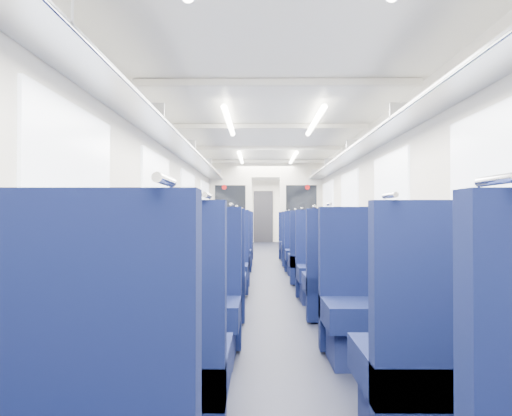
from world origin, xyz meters
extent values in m
cube|color=black|center=(0.00, 0.00, 0.00)|extent=(2.80, 18.00, 0.01)
cube|color=white|center=(0.00, 0.00, 2.35)|extent=(2.80, 18.00, 0.01)
cube|color=silver|center=(-1.40, 0.00, 1.18)|extent=(0.02, 18.00, 2.35)
cube|color=#101738|center=(-1.39, 0.00, 0.35)|extent=(0.03, 17.90, 0.70)
cube|color=silver|center=(1.40, 0.00, 1.18)|extent=(0.02, 18.00, 2.35)
cube|color=#101738|center=(1.39, 0.00, 0.35)|extent=(0.03, 17.90, 0.70)
cube|color=silver|center=(0.00, 9.00, 1.18)|extent=(2.80, 0.02, 2.35)
cube|color=#B2B5BA|center=(-1.22, 0.00, 1.97)|extent=(0.34, 17.40, 0.04)
cylinder|color=silver|center=(-1.04, 0.00, 1.95)|extent=(0.02, 17.40, 0.02)
cube|color=#B2B5BA|center=(-1.22, -6.00, 2.05)|extent=(0.34, 0.03, 0.14)
cube|color=#B2B5BA|center=(-1.22, -4.00, 2.05)|extent=(0.34, 0.03, 0.14)
cube|color=#B2B5BA|center=(-1.22, -2.00, 2.05)|extent=(0.34, 0.03, 0.14)
cube|color=#B2B5BA|center=(-1.22, 0.00, 2.05)|extent=(0.34, 0.03, 0.14)
cube|color=#B2B5BA|center=(-1.22, 2.00, 2.05)|extent=(0.34, 0.03, 0.14)
cube|color=#B2B5BA|center=(-1.22, 4.00, 2.05)|extent=(0.34, 0.03, 0.14)
cube|color=#B2B5BA|center=(-1.22, 6.00, 2.05)|extent=(0.34, 0.03, 0.14)
cube|color=#B2B5BA|center=(-1.22, 8.00, 2.05)|extent=(0.34, 0.03, 0.14)
cube|color=#B2B5BA|center=(1.22, 0.00, 1.97)|extent=(0.34, 17.40, 0.04)
cylinder|color=silver|center=(1.04, 0.00, 1.95)|extent=(0.02, 17.40, 0.02)
cube|color=#B2B5BA|center=(1.22, -4.00, 2.05)|extent=(0.34, 0.03, 0.14)
cube|color=#B2B5BA|center=(1.22, -2.00, 2.05)|extent=(0.34, 0.03, 0.14)
cube|color=#B2B5BA|center=(1.22, 0.00, 2.05)|extent=(0.34, 0.03, 0.14)
cube|color=#B2B5BA|center=(1.22, 2.00, 2.05)|extent=(0.34, 0.03, 0.14)
cube|color=#B2B5BA|center=(1.22, 4.00, 2.05)|extent=(0.34, 0.03, 0.14)
cube|color=#B2B5BA|center=(1.22, 6.00, 2.05)|extent=(0.34, 0.03, 0.14)
cube|color=#B2B5BA|center=(1.22, 8.00, 2.05)|extent=(0.34, 0.03, 0.14)
cube|color=white|center=(-1.38, -5.20, 1.42)|extent=(0.02, 1.30, 0.75)
cube|color=white|center=(-1.38, -2.90, 1.42)|extent=(0.02, 1.30, 0.75)
cube|color=white|center=(-1.38, -0.60, 1.42)|extent=(0.02, 1.30, 0.75)
cube|color=white|center=(-1.38, 1.70, 1.42)|extent=(0.02, 1.30, 0.75)
cube|color=white|center=(-1.38, 4.50, 1.42)|extent=(0.02, 1.30, 0.75)
cube|color=white|center=(-1.38, 6.80, 1.42)|extent=(0.02, 1.30, 0.75)
cube|color=white|center=(1.38, -5.20, 1.42)|extent=(0.02, 1.30, 0.75)
cube|color=white|center=(1.38, -2.90, 1.42)|extent=(0.02, 1.30, 0.75)
cube|color=white|center=(1.38, -0.60, 1.42)|extent=(0.02, 1.30, 0.75)
cube|color=white|center=(1.38, 1.70, 1.42)|extent=(0.02, 1.30, 0.75)
cube|color=white|center=(1.38, 4.50, 1.42)|extent=(0.02, 1.30, 0.75)
cube|color=white|center=(1.38, 6.80, 1.42)|extent=(0.02, 1.30, 0.75)
cube|color=silver|center=(0.00, -4.00, 2.31)|extent=(2.70, 0.06, 0.06)
cube|color=silver|center=(0.00, -2.00, 2.31)|extent=(2.70, 0.06, 0.06)
cube|color=silver|center=(0.00, 0.00, 2.31)|extent=(2.70, 0.06, 0.06)
cube|color=silver|center=(0.00, 2.00, 2.31)|extent=(2.70, 0.06, 0.06)
cube|color=silver|center=(0.00, 4.00, 2.31)|extent=(2.70, 0.06, 0.06)
cube|color=silver|center=(0.00, 6.00, 2.31)|extent=(2.70, 0.06, 0.06)
cube|color=silver|center=(0.00, 8.00, 2.31)|extent=(2.70, 0.06, 0.06)
cylinder|color=white|center=(-0.55, -2.50, 2.26)|extent=(0.07, 1.60, 0.07)
cylinder|color=white|center=(-0.55, 1.00, 2.26)|extent=(0.07, 1.60, 0.07)
cylinder|color=white|center=(-0.55, 5.50, 2.26)|extent=(0.07, 1.60, 0.07)
cylinder|color=white|center=(0.55, -2.50, 2.26)|extent=(0.07, 1.60, 0.07)
cylinder|color=white|center=(0.55, 1.00, 2.26)|extent=(0.07, 1.60, 0.07)
cylinder|color=white|center=(0.55, 5.50, 2.26)|extent=(0.07, 1.60, 0.07)
cube|color=black|center=(0.00, 8.94, 1.00)|extent=(0.75, 0.06, 2.00)
cube|color=silver|center=(-0.88, 2.70, 1.18)|extent=(1.05, 0.08, 2.35)
cube|color=black|center=(-0.87, 2.65, 1.40)|extent=(0.76, 0.02, 0.80)
cylinder|color=red|center=(-1.02, 2.64, 1.75)|extent=(0.12, 0.01, 0.12)
cube|color=silver|center=(0.88, 2.70, 1.18)|extent=(1.05, 0.08, 2.35)
cube|color=black|center=(0.87, 2.65, 1.40)|extent=(0.76, 0.02, 0.80)
cylinder|color=red|center=(1.02, 2.64, 1.75)|extent=(0.12, 0.01, 0.12)
cube|color=silver|center=(0.00, 2.70, 2.17)|extent=(0.70, 0.08, 0.35)
cylinder|color=silver|center=(-0.39, -7.03, 1.16)|extent=(0.02, 0.16, 0.02)
cylinder|color=silver|center=(0.39, -7.02, 1.16)|extent=(0.02, 0.16, 0.02)
cube|color=#0E1743|center=(-0.83, -5.98, 0.36)|extent=(1.05, 0.55, 0.18)
cube|color=#0E1438|center=(-0.83, -5.98, 0.13)|extent=(0.97, 0.44, 0.27)
cube|color=#0E1743|center=(-0.83, -6.21, 0.58)|extent=(1.05, 0.10, 1.12)
cylinder|color=silver|center=(-0.39, -6.21, 1.16)|extent=(0.02, 0.16, 0.02)
cube|color=#0E1743|center=(0.83, -5.98, 0.36)|extent=(1.05, 0.55, 0.18)
cube|color=#0E1438|center=(0.83, -5.98, 0.13)|extent=(0.97, 0.44, 0.27)
cube|color=#0E1743|center=(0.83, -6.21, 0.58)|extent=(1.05, 0.10, 1.12)
cylinder|color=silver|center=(0.39, -6.21, 1.16)|extent=(0.02, 0.16, 0.02)
cube|color=#0E1743|center=(-0.83, -4.83, 0.36)|extent=(1.05, 0.55, 0.18)
cube|color=#0E1438|center=(-0.83, -4.83, 0.13)|extent=(0.97, 0.44, 0.27)
cube|color=#0E1743|center=(-0.83, -4.61, 0.58)|extent=(1.05, 0.10, 1.12)
cylinder|color=silver|center=(-0.39, -4.61, 1.16)|extent=(0.02, 0.16, 0.02)
cube|color=#0E1743|center=(0.83, -4.85, 0.36)|extent=(1.05, 0.55, 0.18)
cube|color=#0E1438|center=(0.83, -4.85, 0.13)|extent=(0.97, 0.44, 0.27)
cube|color=#0E1743|center=(0.83, -4.63, 0.58)|extent=(1.05, 0.10, 1.12)
cylinder|color=silver|center=(0.39, -4.63, 1.16)|extent=(0.02, 0.16, 0.02)
cube|color=#0E1743|center=(-0.83, -3.54, 0.36)|extent=(1.05, 0.55, 0.18)
cube|color=#0E1438|center=(-0.83, -3.54, 0.13)|extent=(0.97, 0.44, 0.27)
cube|color=#0E1743|center=(-0.83, -3.76, 0.58)|extent=(1.05, 0.10, 1.12)
cylinder|color=silver|center=(-0.39, -3.76, 1.16)|extent=(0.02, 0.16, 0.02)
cube|color=#0E1743|center=(0.83, -3.49, 0.36)|extent=(1.05, 0.55, 0.18)
cube|color=#0E1438|center=(0.83, -3.49, 0.13)|extent=(0.97, 0.44, 0.27)
cube|color=#0E1743|center=(0.83, -3.71, 0.58)|extent=(1.05, 0.10, 1.12)
cylinder|color=silver|center=(0.39, -3.71, 1.16)|extent=(0.02, 0.16, 0.02)
cube|color=#0E1743|center=(-0.83, -2.51, 0.36)|extent=(1.05, 0.55, 0.18)
cube|color=#0E1438|center=(-0.83, -2.51, 0.13)|extent=(0.97, 0.44, 0.27)
cube|color=#0E1743|center=(-0.83, -2.28, 0.58)|extent=(1.05, 0.10, 1.12)
cylinder|color=silver|center=(-0.39, -2.28, 1.16)|extent=(0.02, 0.16, 0.02)
cube|color=#0E1743|center=(0.83, -2.67, 0.36)|extent=(1.05, 0.55, 0.18)
cube|color=#0E1438|center=(0.83, -2.67, 0.13)|extent=(0.97, 0.44, 0.27)
cube|color=#0E1743|center=(0.83, -2.45, 0.58)|extent=(1.05, 0.10, 1.12)
cylinder|color=silver|center=(0.39, -2.45, 1.16)|extent=(0.02, 0.16, 0.02)
cube|color=#0E1743|center=(-0.83, -1.39, 0.36)|extent=(1.05, 0.55, 0.18)
cube|color=#0E1438|center=(-0.83, -1.39, 0.13)|extent=(0.97, 0.44, 0.27)
cube|color=#0E1743|center=(-0.83, -1.62, 0.58)|extent=(1.05, 0.10, 1.12)
cylinder|color=silver|center=(-0.39, -1.62, 1.16)|extent=(0.02, 0.16, 0.02)
cube|color=#0E1743|center=(0.83, -1.20, 0.36)|extent=(1.05, 0.55, 0.18)
cube|color=#0E1438|center=(0.83, -1.20, 0.13)|extent=(0.97, 0.44, 0.27)
cube|color=#0E1743|center=(0.83, -1.42, 0.58)|extent=(1.05, 0.10, 1.12)
cylinder|color=silver|center=(0.39, -1.42, 1.16)|extent=(0.02, 0.16, 0.02)
cube|color=#0E1743|center=(-0.83, -0.23, 0.36)|extent=(1.05, 0.55, 0.18)
cube|color=#0E1438|center=(-0.83, -0.23, 0.13)|extent=(0.97, 0.44, 0.27)
cube|color=#0E1743|center=(-0.83, 0.00, 0.58)|extent=(1.05, 0.10, 1.12)
cylinder|color=silver|center=(-0.39, 0.00, 1.16)|extent=(0.02, 0.16, 0.02)
cube|color=#0E1743|center=(0.83, -0.21, 0.36)|extent=(1.05, 0.55, 0.18)
cube|color=#0E1438|center=(0.83, -0.21, 0.13)|extent=(0.97, 0.44, 0.27)
cube|color=#0E1743|center=(0.83, 0.01, 0.58)|extent=(1.05, 0.10, 1.12)
cylinder|color=silver|center=(0.39, 0.01, 1.16)|extent=(0.02, 0.16, 0.02)
cube|color=#0E1743|center=(-0.83, 1.08, 0.36)|extent=(1.05, 0.55, 0.18)
cube|color=#0E1438|center=(-0.83, 1.08, 0.13)|extent=(0.97, 0.44, 0.27)
cube|color=#0E1743|center=(-0.83, 0.85, 0.58)|extent=(1.05, 0.10, 1.12)
cylinder|color=silver|center=(-0.39, 0.85, 1.16)|extent=(0.02, 0.16, 0.02)
cube|color=#0E1743|center=(0.83, 1.06, 0.36)|extent=(1.05, 0.55, 0.18)
cube|color=#0E1438|center=(0.83, 1.06, 0.13)|extent=(0.97, 0.44, 0.27)
cube|color=#0E1743|center=(0.83, 0.84, 0.58)|extent=(1.05, 0.10, 1.12)
cylinder|color=silver|center=(0.39, 0.84, 1.16)|extent=(0.02, 0.16, 0.02)
cube|color=#0E1743|center=(-0.83, 1.97, 0.36)|extent=(1.05, 0.55, 0.18)
cube|color=#0E1438|center=(-0.83, 1.97, 0.13)|extent=(0.97, 0.44, 0.27)
cube|color=#0E1743|center=(-0.83, 2.19, 0.58)|extent=(1.05, 0.10, 1.12)
cylinder|color=silver|center=(-0.39, 2.19, 1.16)|extent=(0.02, 0.16, 0.02)
cube|color=#0E1743|center=(0.83, 2.09, 0.36)|extent=(1.05, 0.55, 0.18)
cube|color=#0E1438|center=(0.83, 2.09, 0.13)|extent=(0.97, 0.44, 0.27)
cube|color=#0E1743|center=(0.83, 2.31, 0.58)|extent=(1.05, 0.10, 1.12)
cylinder|color=silver|center=(0.39, 2.31, 1.16)|extent=(0.02, 0.16, 0.02)
camera|label=1|loc=(-0.17, -8.03, 1.08)|focal=30.48mm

